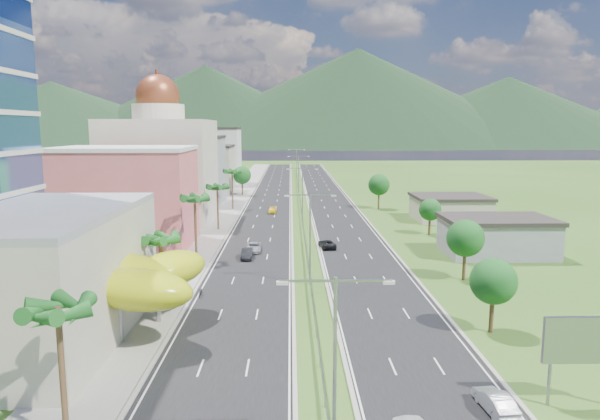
{
  "coord_description": "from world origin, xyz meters",
  "views": [
    {
      "loc": [
        -2.29,
        -51.26,
        18.51
      ],
      "look_at": [
        -0.94,
        23.2,
        7.0
      ],
      "focal_mm": 32.0,
      "sensor_mm": 36.0,
      "label": 1
    }
  ],
  "objects": [
    {
      "name": "mountain_ridge",
      "position": [
        60.0,
        450.0,
        0.0
      ],
      "size": [
        860.0,
        140.0,
        90.0
      ],
      "primitive_type": null,
      "color": "black",
      "rests_on": "ground"
    },
    {
      "name": "streetlight_median_a",
      "position": [
        0.0,
        -25.0,
        6.75
      ],
      "size": [
        6.04,
        0.25,
        11.0
      ],
      "color": "gray",
      "rests_on": "ground"
    },
    {
      "name": "midrise_grey",
      "position": [
        -27.0,
        80.0,
        8.0
      ],
      "size": [
        16.0,
        15.0,
        16.0
      ],
      "primitive_type": "cube",
      "color": "gray",
      "rests_on": "ground"
    },
    {
      "name": "pink_shophouse",
      "position": [
        -28.0,
        32.0,
        7.5
      ],
      "size": [
        20.0,
        15.0,
        15.0
      ],
      "primitive_type": "cube",
      "color": "#D8585D",
      "rests_on": "ground"
    },
    {
      "name": "streetlight_median_b",
      "position": [
        0.0,
        10.0,
        6.75
      ],
      "size": [
        6.04,
        0.25,
        11.0
      ],
      "color": "gray",
      "rests_on": "ground"
    },
    {
      "name": "car_dark_left",
      "position": [
        -8.49,
        23.1,
        0.76
      ],
      "size": [
        1.54,
        4.36,
        1.43
      ],
      "primitive_type": "imported",
      "rotation": [
        0.0,
        0.0,
        0.0
      ],
      "color": "black",
      "rests_on": "road_left"
    },
    {
      "name": "car_silver_mid_left",
      "position": [
        -7.83,
        27.38,
        0.71
      ],
      "size": [
        2.28,
        4.82,
        1.33
      ],
      "primitive_type": "imported",
      "rotation": [
        0.0,
        0.0,
        0.01
      ],
      "color": "#AAABB1",
      "rests_on": "road_left"
    },
    {
      "name": "streetlight_median_d",
      "position": [
        0.0,
        95.0,
        6.75
      ],
      "size": [
        6.04,
        0.25,
        11.0
      ],
      "color": "gray",
      "rests_on": "ground"
    },
    {
      "name": "leafy_tree_rb",
      "position": [
        19.0,
        12.0,
        5.18
      ],
      "size": [
        4.55,
        4.55,
        7.47
      ],
      "color": "#47301C",
      "rests_on": "ground"
    },
    {
      "name": "domed_building",
      "position": [
        -28.0,
        55.0,
        11.35
      ],
      "size": [
        20.0,
        20.0,
        28.7
      ],
      "color": "#BFB29F",
      "rests_on": "ground"
    },
    {
      "name": "billboard",
      "position": [
        17.0,
        -18.0,
        4.42
      ],
      "size": [
        5.2,
        0.35,
        6.2
      ],
      "color": "gray",
      "rests_on": "ground"
    },
    {
      "name": "leafy_tree_lfar",
      "position": [
        -15.5,
        95.0,
        5.58
      ],
      "size": [
        4.9,
        4.9,
        8.05
      ],
      "color": "#47301C",
      "rests_on": "ground"
    },
    {
      "name": "shed_near",
      "position": [
        28.0,
        25.0,
        2.5
      ],
      "size": [
        15.0,
        10.0,
        5.0
      ],
      "primitive_type": "cube",
      "color": "gray",
      "rests_on": "ground"
    },
    {
      "name": "sidewalk_left",
      "position": [
        -17.0,
        90.0,
        0.06
      ],
      "size": [
        7.0,
        260.0,
        0.12
      ],
      "primitive_type": "cube",
      "color": "gray",
      "rests_on": "ground"
    },
    {
      "name": "car_silver_right",
      "position": [
        11.11,
        -18.82,
        0.73
      ],
      "size": [
        1.86,
        4.33,
        1.39
      ],
      "primitive_type": "imported",
      "rotation": [
        0.0,
        0.0,
        3.24
      ],
      "color": "#9FA2A7",
      "rests_on": "road_right"
    },
    {
      "name": "car_dark_far_right",
      "position": [
        3.38,
        29.66,
        0.68
      ],
      "size": [
        2.83,
        4.88,
        1.28
      ],
      "primitive_type": "imported",
      "rotation": [
        0.0,
        0.0,
        3.3
      ],
      "color": "black",
      "rests_on": "road_right"
    },
    {
      "name": "palm_tree_d",
      "position": [
        -15.5,
        45.0,
        7.54
      ],
      "size": [
        3.6,
        3.6,
        8.6
      ],
      "color": "#47301C",
      "rests_on": "ground"
    },
    {
      "name": "shed_far",
      "position": [
        30.0,
        55.0,
        2.2
      ],
      "size": [
        14.0,
        12.0,
        4.4
      ],
      "primitive_type": "cube",
      "color": "#A59B88",
      "rests_on": "ground"
    },
    {
      "name": "car_yellow_far_left",
      "position": [
        -6.23,
        64.01,
        0.65
      ],
      "size": [
        1.8,
        4.26,
        1.23
      ],
      "primitive_type": "imported",
      "rotation": [
        0.0,
        0.0,
        -0.02
      ],
      "color": "yellow",
      "rests_on": "road_left"
    },
    {
      "name": "palm_tree_a",
      "position": [
        -15.5,
        -22.0,
        8.02
      ],
      "size": [
        3.6,
        3.6,
        9.1
      ],
      "color": "#47301C",
      "rests_on": "ground"
    },
    {
      "name": "motorcycle",
      "position": [
        -12.25,
        5.94,
        0.67
      ],
      "size": [
        0.68,
        1.99,
        1.26
      ],
      "primitive_type": "imported",
      "rotation": [
        0.0,
        0.0,
        0.05
      ],
      "color": "black",
      "rests_on": "road_left"
    },
    {
      "name": "midrise_white",
      "position": [
        -27.0,
        125.0,
        9.0
      ],
      "size": [
        16.0,
        15.0,
        18.0
      ],
      "primitive_type": "cube",
      "color": "silver",
      "rests_on": "ground"
    },
    {
      "name": "midrise_beige",
      "position": [
        -27.0,
        102.0,
        6.5
      ],
      "size": [
        16.0,
        15.0,
        13.0
      ],
      "primitive_type": "cube",
      "color": "#A59B88",
      "rests_on": "ground"
    },
    {
      "name": "road_left",
      "position": [
        -7.5,
        90.0,
        0.02
      ],
      "size": [
        11.0,
        260.0,
        0.04
      ],
      "primitive_type": "cube",
      "color": "black",
      "rests_on": "ground"
    },
    {
      "name": "palm_tree_c",
      "position": [
        -15.5,
        22.0,
        8.5
      ],
      "size": [
        3.6,
        3.6,
        9.6
      ],
      "color": "#47301C",
      "rests_on": "ground"
    },
    {
      "name": "ground",
      "position": [
        0.0,
        0.0,
        0.0
      ],
      "size": [
        500.0,
        500.0,
        0.0
      ],
      "primitive_type": "plane",
      "color": "#2D5119",
      "rests_on": "ground"
    },
    {
      "name": "palm_tree_e",
      "position": [
        -15.5,
        70.0,
        8.31
      ],
      "size": [
        3.6,
        3.6,
        9.4
      ],
      "color": "#47301C",
      "rests_on": "ground"
    },
    {
      "name": "streetlight_median_e",
      "position": [
        0.0,
        140.0,
        6.75
      ],
      "size": [
        6.04,
        0.25,
        11.0
      ],
      "color": "gray",
      "rests_on": "ground"
    },
    {
      "name": "palm_tree_b",
      "position": [
        -15.5,
        2.0,
        7.06
      ],
      "size": [
        3.6,
        3.6,
        8.1
      ],
      "color": "#47301C",
      "rests_on": "ground"
    },
    {
      "name": "leafy_tree_rd",
      "position": [
        18.0,
        70.0,
        5.58
      ],
      "size": [
        4.9,
        4.9,
        8.05
      ],
      "color": "#47301C",
      "rests_on": "ground"
    },
    {
      "name": "leafy_tree_ra",
      "position": [
        16.0,
        -5.0,
        4.78
      ],
      "size": [
        4.2,
        4.2,
        6.9
      ],
      "color": "#47301C",
      "rests_on": "ground"
    },
    {
      "name": "lime_canopy",
      "position": [
        -20.0,
        -4.0,
        4.99
      ],
      "size": [
        18.0,
        15.0,
        7.4
      ],
      "color": "#AEBA12",
      "rests_on": "ground"
    },
    {
      "name": "streetlight_median_c",
      "position": [
        0.0,
        50.0,
        6.75
      ],
      "size": [
        6.04,
        0.25,
        11.0
      ],
      "color": "gray",
      "rests_on": "ground"
    },
    {
      "name": "leafy_tree_rc",
      "position": [
        22.0,
        40.0,
        4.37
      ],
      "size": [
        3.85,
        3.85,
        6.33
      ],
      "color": "#47301C",
      "rests_on": "ground"
    },
    {
      "name": "road_right",
      "position": [
        7.5,
        90.0,
        0.02
      ],
      "size": [
        11.0,
        260.0,
        0.04
      ],
      "primitive_type": "cube",
      "color": "black",
      "rests_on": "ground"
    },
    {
      "name": "median_guardrail",
      "position": [
        0.0,
        71.99,
        0.62
      ],
      "size": [
        0.1,
        216.06,
        0.76
      ],
      "color": "gray",
      "rests_on": "ground"
    }
  ]
}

